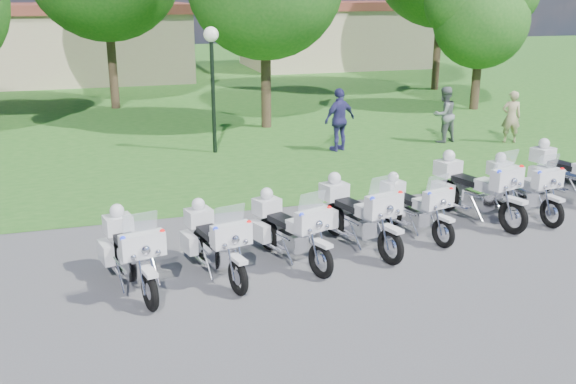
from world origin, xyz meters
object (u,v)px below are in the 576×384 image
object	(u,v)px
motorcycle_4	(413,206)
motorcycle_6	(521,186)
motorcycle_5	(474,188)
motorcycle_2	(289,228)
motorcycle_0	(131,251)
lamp_post	(212,58)
motorcycle_1	(215,241)
bystander_b	(444,115)
motorcycle_7	(570,172)
motorcycle_3	(357,214)
bystander_a	(511,117)
bystander_c	(340,120)

from	to	relation	value
motorcycle_4	motorcycle_6	world-z (taller)	motorcycle_6
motorcycle_5	motorcycle_6	xyz separation A→B (m)	(1.17, 0.00, -0.07)
motorcycle_5	motorcycle_6	bearing A→B (deg)	163.71
motorcycle_5	motorcycle_2	bearing A→B (deg)	-3.78
motorcycle_0	lamp_post	size ratio (longest dim) A/B	0.60
motorcycle_1	bystander_b	xyz separation A→B (m)	(9.03, 8.02, 0.29)
motorcycle_0	motorcycle_7	xyz separation A→B (m)	(10.18, 1.81, 0.05)
motorcycle_3	motorcycle_5	xyz separation A→B (m)	(3.02, 0.73, 0.03)
motorcycle_6	motorcycle_3	bearing A→B (deg)	2.64
motorcycle_7	bystander_a	world-z (taller)	bystander_a
motorcycle_3	lamp_post	world-z (taller)	lamp_post
motorcycle_0	motorcycle_5	distance (m)	7.40
bystander_a	lamp_post	bearing A→B (deg)	10.27
motorcycle_1	motorcycle_4	bearing A→B (deg)	177.37
motorcycle_1	motorcycle_5	world-z (taller)	motorcycle_5
lamp_post	bystander_c	world-z (taller)	lamp_post
bystander_b	motorcycle_1	bearing A→B (deg)	25.61
motorcycle_2	motorcycle_1	bearing A→B (deg)	-11.43
motorcycle_6	motorcycle_2	bearing A→B (deg)	2.83
motorcycle_1	bystander_c	distance (m)	9.57
motorcycle_5	lamp_post	distance (m)	8.96
motorcycle_4	motorcycle_6	size ratio (longest dim) A/B	0.90
motorcycle_3	lamp_post	bearing A→B (deg)	-96.99
bystander_b	bystander_c	xyz separation A→B (m)	(-3.66, -0.10, 0.06)
motorcycle_1	bystander_c	xyz separation A→B (m)	(5.36, 7.91, 0.35)
motorcycle_5	bystander_a	bearing A→B (deg)	-146.79
motorcycle_4	motorcycle_1	bearing A→B (deg)	-4.00
motorcycle_0	motorcycle_1	size ratio (longest dim) A/B	1.04
motorcycle_2	lamp_post	bearing A→B (deg)	-111.26
motorcycle_2	motorcycle_4	distance (m)	2.87
motorcycle_7	motorcycle_2	bearing A→B (deg)	-6.06
bystander_c	lamp_post	bearing A→B (deg)	-33.18
motorcycle_4	lamp_post	world-z (taller)	lamp_post
motorcycle_3	bystander_c	xyz separation A→B (m)	(2.52, 7.44, 0.29)
bystander_a	motorcycle_4	bearing A→B (deg)	62.64
motorcycle_1	motorcycle_5	xyz separation A→B (m)	(5.87, 1.20, 0.09)
motorcycle_1	bystander_a	world-z (taller)	bystander_a
motorcycle_3	bystander_a	xyz separation A→B (m)	(8.24, 6.85, 0.17)
motorcycle_7	bystander_a	bearing A→B (deg)	-130.16
motorcycle_4	motorcycle_0	bearing A→B (deg)	-5.70
bystander_a	bystander_c	world-z (taller)	bystander_c
motorcycle_0	bystander_b	world-z (taller)	bystander_b
motorcycle_5	bystander_b	distance (m)	7.52
motorcycle_0	motorcycle_5	xyz separation A→B (m)	(7.29, 1.30, 0.07)
motorcycle_7	bystander_a	distance (m)	6.07
motorcycle_7	lamp_post	size ratio (longest dim) A/B	0.64
motorcycle_1	motorcycle_5	size ratio (longest dim) A/B	0.88
motorcycle_2	motorcycle_6	distance (m)	5.73
motorcycle_5	bystander_b	xyz separation A→B (m)	(3.16, 6.82, 0.20)
motorcycle_0	motorcycle_7	bearing A→B (deg)	177.49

